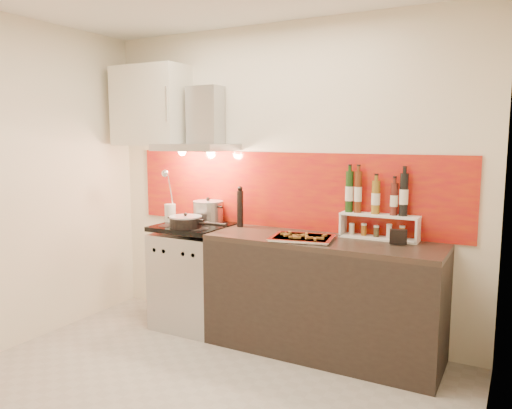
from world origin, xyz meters
The scene contains 16 objects.
floor centered at (0.00, 0.00, 0.00)m, with size 3.40×3.40×0.00m, color #9E9991.
back_wall centered at (0.00, 1.40, 1.30)m, with size 3.40×0.02×2.60m, color silver.
left_wall centered at (-1.70, 0.00, 1.30)m, with size 0.02×2.80×2.60m, color silver.
right_wall centered at (1.70, 0.00, 1.30)m, with size 0.02×2.80×2.60m, color silver.
backsplash centered at (0.05, 1.39, 1.22)m, with size 3.00×0.02×0.64m, color #A10819.
range_stove centered at (-0.70, 1.10, 0.44)m, with size 0.60×0.60×0.91m.
counter centered at (0.50, 1.10, 0.45)m, with size 1.80×0.60×0.90m.
range_hood centered at (-0.70, 1.24, 1.74)m, with size 0.62×0.50×0.61m.
upper_cabinet centered at (-1.25, 1.22, 1.95)m, with size 0.70×0.35×0.72m, color beige.
stock_pot centered at (-0.64, 1.24, 1.01)m, with size 0.27×0.27×0.23m.
saute_pan centered at (-0.67, 0.95, 0.96)m, with size 0.54×0.28×0.13m.
utensil_jar centered at (-0.98, 1.12, 1.04)m, with size 0.10×0.15×0.48m.
pepper_mill centered at (-0.32, 1.25, 1.07)m, with size 0.06×0.06×0.35m.
step_shelf centered at (0.85, 1.31, 1.13)m, with size 0.59×0.16×0.51m.
caddy_box centered at (1.05, 1.16, 0.96)m, with size 0.12×0.05×0.10m, color black.
baking_tray centered at (0.37, 1.00, 0.92)m, with size 0.52×0.44×0.03m.
Camera 1 is at (1.83, -2.41, 1.67)m, focal length 35.00 mm.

